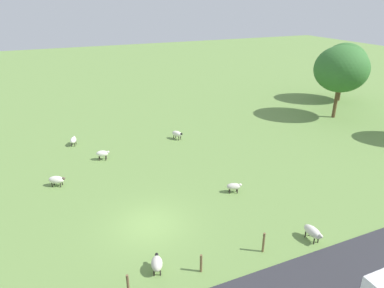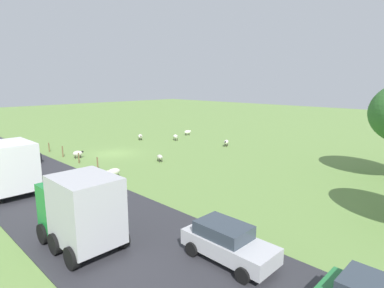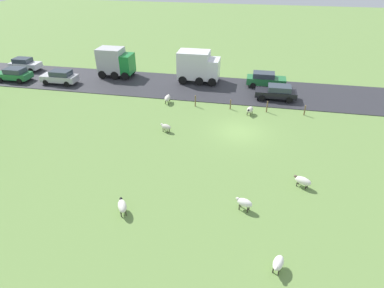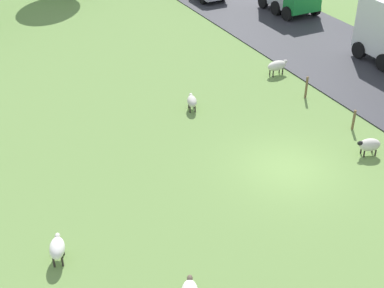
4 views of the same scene
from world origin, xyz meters
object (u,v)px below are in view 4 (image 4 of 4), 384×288
Objects in this scene: sheep_5 at (57,248)px; sheep_4 at (277,66)px; sheep_0 at (369,145)px; sheep_1 at (192,101)px.

sheep_4 is at bearing 30.65° from sheep_5.
sheep_1 is at bearing 124.83° from sheep_0.
sheep_0 is at bearing -97.55° from sheep_4.
sheep_1 is 11.26m from sheep_5.
sheep_4 reaches higher than sheep_1.
sheep_1 is at bearing -166.36° from sheep_4.
sheep_5 is at bearing -179.15° from sheep_0.
sheep_1 is 6.18m from sheep_4.
sheep_0 is at bearing -55.17° from sheep_1.
sheep_0 is 1.02× the size of sheep_1.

